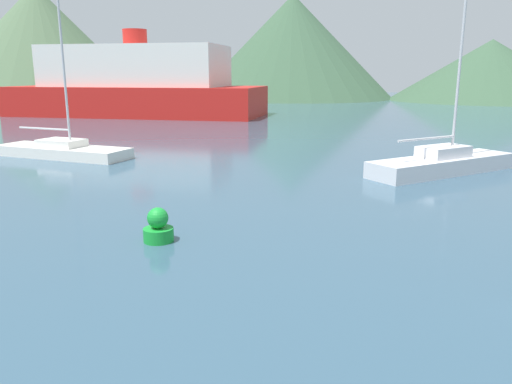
{
  "coord_description": "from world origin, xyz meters",
  "views": [
    {
      "loc": [
        2.07,
        0.99,
        4.32
      ],
      "look_at": [
        0.82,
        14.0,
        1.2
      ],
      "focal_mm": 35.0,
      "sensor_mm": 36.0,
      "label": 1
    }
  ],
  "objects_px": {
    "sailboat_inner": "(443,162)",
    "buoy_marker": "(158,227)",
    "sailboat_middle": "(62,150)",
    "ferry_distant": "(138,85)"
  },
  "relations": [
    {
      "from": "sailboat_inner",
      "to": "buoy_marker",
      "type": "bearing_deg",
      "value": -170.08
    },
    {
      "from": "sailboat_middle",
      "to": "buoy_marker",
      "type": "distance_m",
      "value": 15.6
    },
    {
      "from": "sailboat_inner",
      "to": "buoy_marker",
      "type": "xyz_separation_m",
      "value": [
        -9.89,
        -10.23,
        -0.13
      ]
    },
    {
      "from": "ferry_distant",
      "to": "buoy_marker",
      "type": "distance_m",
      "value": 41.75
    },
    {
      "from": "ferry_distant",
      "to": "buoy_marker",
      "type": "xyz_separation_m",
      "value": [
        13.59,
        -39.38,
        -2.73
      ]
    },
    {
      "from": "buoy_marker",
      "to": "sailboat_inner",
      "type": "bearing_deg",
      "value": 45.96
    },
    {
      "from": "sailboat_inner",
      "to": "buoy_marker",
      "type": "distance_m",
      "value": 14.23
    },
    {
      "from": "sailboat_middle",
      "to": "buoy_marker",
      "type": "bearing_deg",
      "value": -38.4
    },
    {
      "from": "sailboat_inner",
      "to": "ferry_distant",
      "type": "distance_m",
      "value": 37.52
    },
    {
      "from": "sailboat_inner",
      "to": "ferry_distant",
      "type": "bearing_deg",
      "value": 92.82
    }
  ]
}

